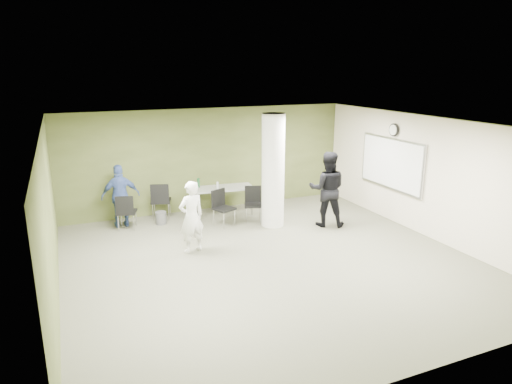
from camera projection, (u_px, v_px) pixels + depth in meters
name	position (u px, v px, depth m)	size (l,w,h in m)	color
floor	(270.00, 261.00, 9.36)	(8.00, 8.00, 0.00)	#545442
ceiling	(271.00, 125.00, 8.63)	(8.00, 8.00, 0.00)	white
wall_back	(209.00, 159.00, 12.54)	(8.00, 0.02, 2.80)	#475126
wall_left	(50.00, 222.00, 7.48)	(0.02, 8.00, 2.80)	#475126
wall_right_cream	(428.00, 177.00, 10.52)	(0.02, 8.00, 2.80)	beige
column	(273.00, 171.00, 11.15)	(0.56, 0.56, 2.80)	silver
whiteboard	(391.00, 163.00, 11.52)	(0.05, 2.30, 1.30)	silver
wall_clock	(394.00, 130.00, 11.30)	(0.06, 0.32, 0.32)	black
folding_table	(222.00, 189.00, 12.15)	(1.67, 0.88, 1.01)	gray
wastebasket	(161.00, 218.00, 11.56)	(0.28, 0.28, 0.32)	#4C4C4C
chair_back_left	(126.00, 210.00, 11.03)	(0.56, 0.56, 0.89)	black
chair_back_right	(161.00, 198.00, 11.81)	(0.61, 0.61, 0.98)	black
chair_table_left	(222.00, 205.00, 11.40)	(0.59, 0.59, 0.91)	black
chair_table_right	(253.00, 201.00, 11.77)	(0.57, 0.57, 0.89)	black
woman_white	(191.00, 217.00, 9.66)	(0.57, 0.38, 1.57)	white
man_black	(327.00, 189.00, 11.26)	(0.91, 0.71, 1.88)	black
man_blue	(121.00, 196.00, 11.23)	(0.92, 0.38, 1.58)	#39508E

